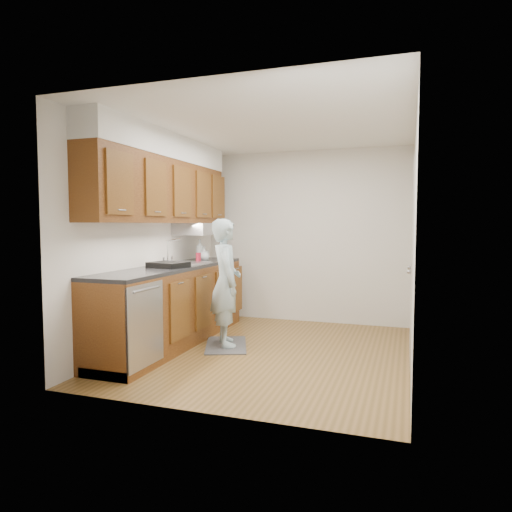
# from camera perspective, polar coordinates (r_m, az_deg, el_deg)

# --- Properties ---
(floor) EXTENTS (3.50, 3.50, 0.00)m
(floor) POSITION_cam_1_polar(r_m,az_deg,el_deg) (5.24, 1.74, -11.90)
(floor) COLOR brown
(floor) RESTS_ON ground
(ceiling) EXTENTS (3.50, 3.50, 0.00)m
(ceiling) POSITION_cam_1_polar(r_m,az_deg,el_deg) (5.15, 1.80, 15.93)
(ceiling) COLOR white
(ceiling) RESTS_ON wall_left
(wall_left) EXTENTS (0.02, 3.50, 2.50)m
(wall_left) POSITION_cam_1_polar(r_m,az_deg,el_deg) (5.66, -12.93, 2.02)
(wall_left) COLOR silver
(wall_left) RESTS_ON floor
(wall_right) EXTENTS (0.02, 3.50, 2.50)m
(wall_right) POSITION_cam_1_polar(r_m,az_deg,el_deg) (4.82, 19.08, 1.58)
(wall_right) COLOR silver
(wall_right) RESTS_ON floor
(wall_back) EXTENTS (3.00, 0.02, 2.50)m
(wall_back) POSITION_cam_1_polar(r_m,az_deg,el_deg) (6.73, 6.10, 2.40)
(wall_back) COLOR silver
(wall_back) RESTS_ON floor
(counter) EXTENTS (0.64, 2.80, 1.30)m
(counter) POSITION_cam_1_polar(r_m,az_deg,el_deg) (5.59, -10.18, -5.81)
(counter) COLOR brown
(counter) RESTS_ON floor
(upper_cabinets) EXTENTS (0.47, 2.80, 1.21)m
(upper_cabinets) POSITION_cam_1_polar(r_m,az_deg,el_deg) (5.63, -11.32, 9.15)
(upper_cabinets) COLOR brown
(upper_cabinets) RESTS_ON wall_left
(closet_door) EXTENTS (0.02, 1.22, 2.05)m
(closet_door) POSITION_cam_1_polar(r_m,az_deg,el_deg) (5.14, 18.87, -0.80)
(closet_door) COLOR silver
(closet_door) RESTS_ON wall_right
(floor_mat) EXTENTS (0.72, 0.91, 0.01)m
(floor_mat) POSITION_cam_1_polar(r_m,az_deg,el_deg) (5.50, -3.76, -11.05)
(floor_mat) COLOR #5B5B5E
(floor_mat) RESTS_ON floor
(person) EXTENTS (0.65, 0.71, 1.68)m
(person) POSITION_cam_1_polar(r_m,az_deg,el_deg) (5.35, -3.80, -2.24)
(person) COLOR #A8C4CC
(person) RESTS_ON floor_mat
(soap_bottle_a) EXTENTS (0.11, 0.11, 0.29)m
(soap_bottle_a) POSITION_cam_1_polar(r_m,az_deg,el_deg) (6.25, -7.02, 0.76)
(soap_bottle_a) COLOR silver
(soap_bottle_a) RESTS_ON counter
(soap_bottle_b) EXTENTS (0.10, 0.10, 0.19)m
(soap_bottle_b) POSITION_cam_1_polar(r_m,az_deg,el_deg) (6.34, -6.44, 0.37)
(soap_bottle_b) COLOR silver
(soap_bottle_b) RESTS_ON counter
(soap_bottle_c) EXTENTS (0.20, 0.20, 0.18)m
(soap_bottle_c) POSITION_cam_1_polar(r_m,az_deg,el_deg) (6.19, -6.50, 0.22)
(soap_bottle_c) COLOR silver
(soap_bottle_c) RESTS_ON counter
(soda_can) EXTENTS (0.09, 0.09, 0.12)m
(soda_can) POSITION_cam_1_polar(r_m,az_deg,el_deg) (5.99, -7.22, -0.18)
(soda_can) COLOR #A41C31
(soda_can) RESTS_ON counter
(dish_rack) EXTENTS (0.46, 0.41, 0.06)m
(dish_rack) POSITION_cam_1_polar(r_m,az_deg,el_deg) (5.32, -10.90, -1.08)
(dish_rack) COLOR black
(dish_rack) RESTS_ON counter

